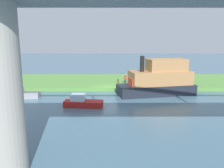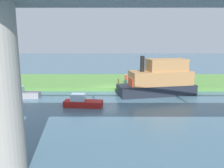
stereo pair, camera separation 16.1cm
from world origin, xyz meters
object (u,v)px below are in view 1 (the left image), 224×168
at_px(person_on_bank, 125,78).
at_px(riverboat_paddlewheel, 159,80).
at_px(mooring_post, 118,83).
at_px(motorboat_red, 82,102).
at_px(bridge_pylon, 2,94).
at_px(skiff_small, 20,94).

bearing_deg(person_on_bank, riverboat_paddlewheel, 128.47).
xyz_separation_m(mooring_post, riverboat_paddlewheel, (-5.05, 2.34, 0.78)).
relative_size(riverboat_paddlewheel, motorboat_red, 2.45).
relative_size(person_on_bank, riverboat_paddlewheel, 0.14).
bearing_deg(bridge_pylon, motorboat_red, -101.13).
bearing_deg(bridge_pylon, mooring_post, -107.84).
xyz_separation_m(person_on_bank, mooring_post, (1.15, 2.56, -0.16)).
bearing_deg(bridge_pylon, person_on_bank, -108.61).
bearing_deg(skiff_small, motorboat_red, 155.80).
xyz_separation_m(motorboat_red, skiff_small, (7.81, -3.51, 0.02)).
bearing_deg(person_on_bank, mooring_post, 65.72).
xyz_separation_m(person_on_bank, motorboat_red, (5.12, 10.20, -0.73)).
relative_size(person_on_bank, motorboat_red, 0.34).
bearing_deg(motorboat_red, riverboat_paddlewheel, -149.57).
bearing_deg(motorboat_red, person_on_bank, -116.67).
relative_size(bridge_pylon, person_on_bank, 6.20).
bearing_deg(person_on_bank, bridge_pylon, 71.39).
bearing_deg(skiff_small, mooring_post, -160.69).
relative_size(riverboat_paddlewheel, skiff_small, 2.36).
distance_m(person_on_bank, riverboat_paddlewheel, 6.29).
xyz_separation_m(mooring_post, skiff_small, (11.78, 4.13, -0.55)).
xyz_separation_m(bridge_pylon, riverboat_paddlewheel, (-11.39, -17.38, -2.49)).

